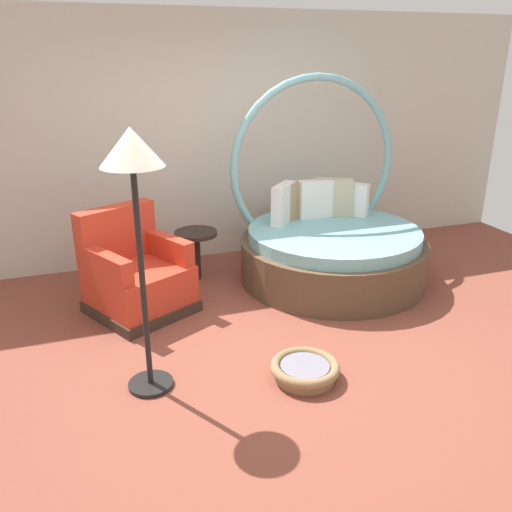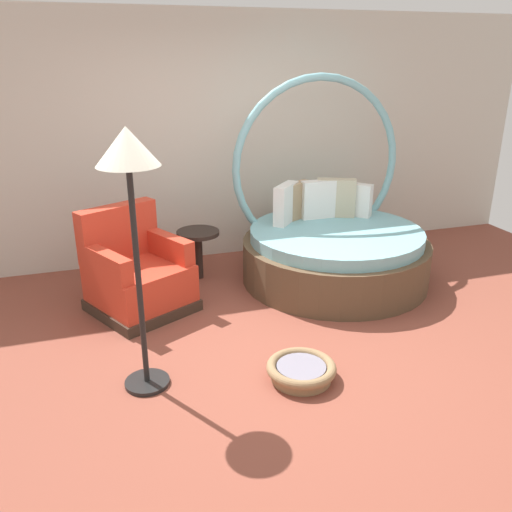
{
  "view_description": "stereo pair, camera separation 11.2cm",
  "coord_description": "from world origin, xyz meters",
  "px_view_note": "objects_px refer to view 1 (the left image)",
  "views": [
    {
      "loc": [
        -1.36,
        -3.43,
        2.22
      ],
      "look_at": [
        0.08,
        0.69,
        0.55
      ],
      "focal_mm": 37.1,
      "sensor_mm": 36.0,
      "label": 1
    },
    {
      "loc": [
        -1.25,
        -3.47,
        2.22
      ],
      "look_at": [
        0.08,
        0.69,
        0.55
      ],
      "focal_mm": 37.1,
      "sensor_mm": 36.0,
      "label": 2
    }
  ],
  "objects_px": {
    "red_armchair": "(136,276)",
    "floor_lamp": "(133,174)",
    "side_table": "(196,240)",
    "round_daybed": "(330,241)",
    "pet_basket": "(305,370)"
  },
  "relations": [
    {
      "from": "red_armchair",
      "to": "round_daybed",
      "type": "bearing_deg",
      "value": 3.83
    },
    {
      "from": "round_daybed",
      "to": "red_armchair",
      "type": "relative_size",
      "value": 1.91
    },
    {
      "from": "round_daybed",
      "to": "red_armchair",
      "type": "distance_m",
      "value": 2.03
    },
    {
      "from": "side_table",
      "to": "round_daybed",
      "type": "bearing_deg",
      "value": -16.56
    },
    {
      "from": "floor_lamp",
      "to": "pet_basket",
      "type": "bearing_deg",
      "value": -14.41
    },
    {
      "from": "side_table",
      "to": "floor_lamp",
      "type": "distance_m",
      "value": 2.24
    },
    {
      "from": "floor_lamp",
      "to": "side_table",
      "type": "bearing_deg",
      "value": 66.86
    },
    {
      "from": "pet_basket",
      "to": "side_table",
      "type": "xyz_separation_m",
      "value": [
        -0.31,
        2.07,
        0.35
      ]
    },
    {
      "from": "pet_basket",
      "to": "floor_lamp",
      "type": "height_order",
      "value": "floor_lamp"
    },
    {
      "from": "round_daybed",
      "to": "pet_basket",
      "type": "distance_m",
      "value": 1.98
    },
    {
      "from": "pet_basket",
      "to": "red_armchair",
      "type": "bearing_deg",
      "value": 123.14
    },
    {
      "from": "pet_basket",
      "to": "round_daybed",
      "type": "bearing_deg",
      "value": 58.57
    },
    {
      "from": "red_armchair",
      "to": "floor_lamp",
      "type": "relative_size",
      "value": 0.59
    },
    {
      "from": "round_daybed",
      "to": "red_armchair",
      "type": "xyz_separation_m",
      "value": [
        -2.02,
        -0.14,
        -0.06
      ]
    },
    {
      "from": "red_armchair",
      "to": "floor_lamp",
      "type": "height_order",
      "value": "floor_lamp"
    }
  ]
}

